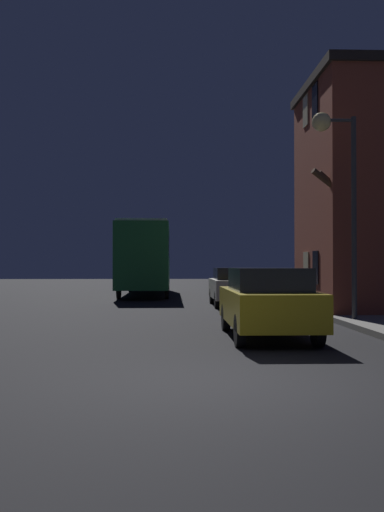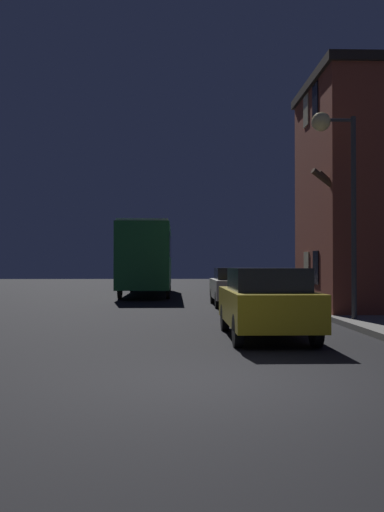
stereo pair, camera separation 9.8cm
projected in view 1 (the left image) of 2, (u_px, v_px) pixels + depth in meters
The scene contains 7 objects.
ground_plane at pixel (227, 382), 7.93m from camera, with size 120.00×120.00×0.00m, color black.
brick_building at pixel (366, 193), 19.53m from camera, with size 4.06×5.49×7.84m.
streetlamp at pixel (336, 162), 15.71m from camera, with size 1.23×0.52×5.69m.
bare_tree at pixel (352, 242), 17.30m from camera, with size 1.65×1.37×4.37m.
bus at pixel (146, 254), 31.24m from camera, with size 2.51×11.59×3.75m.
car_near_lane at pixel (267, 301), 12.68m from camera, with size 1.74×4.47×1.56m.
car_mid_lane at pixel (235, 286), 22.72m from camera, with size 1.83×4.25×1.52m.
Camera 1 is at (-0.76, -7.94, 1.62)m, focal length 40.00 mm.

